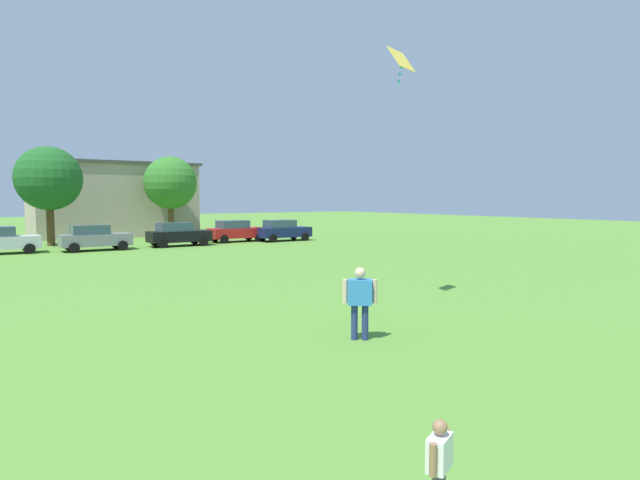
{
  "coord_description": "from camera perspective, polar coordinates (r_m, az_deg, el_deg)",
  "views": [
    {
      "loc": [
        -2.54,
        -0.33,
        3.42
      ],
      "look_at": [
        3.48,
        8.6,
        2.57
      ],
      "focal_mm": 30.09,
      "sensor_mm": 36.0,
      "label": 1
    }
  ],
  "objects": [
    {
      "name": "child_kite_flyer",
      "position": [
        6.31,
        12.58,
        -21.79
      ],
      "size": [
        0.47,
        0.33,
        1.07
      ],
      "rotation": [
        0.0,
        0.0,
        0.44
      ],
      "color": "#4C4C51",
      "rests_on": "ground"
    },
    {
      "name": "house_left",
      "position": [
        52.74,
        -21.22,
        4.06
      ],
      "size": [
        14.01,
        8.76,
        6.58
      ],
      "color": "tan",
      "rests_on": "ground"
    },
    {
      "name": "ground_plane",
      "position": [
        30.63,
        -29.03,
        -2.48
      ],
      "size": [
        160.0,
        160.0,
        0.0
      ],
      "primitive_type": "plane",
      "color": "#568C33"
    },
    {
      "name": "parked_car_black_4",
      "position": [
        39.33,
        -14.86,
        0.61
      ],
      "size": [
        4.3,
        2.02,
        1.68
      ],
      "color": "black",
      "rests_on": "ground"
    },
    {
      "name": "adult_bystander",
      "position": [
        12.97,
        4.26,
        -6.06
      ],
      "size": [
        0.7,
        0.6,
        1.76
      ],
      "rotation": [
        0.0,
        0.0,
        2.5
      ],
      "color": "navy",
      "rests_on": "ground"
    },
    {
      "name": "parked_car_gray_3",
      "position": [
        37.74,
        -22.87,
        0.25
      ],
      "size": [
        4.3,
        2.02,
        1.68
      ],
      "color": "slate",
      "rests_on": "ground"
    },
    {
      "name": "parked_car_red_5",
      "position": [
        42.27,
        -8.95,
        0.97
      ],
      "size": [
        4.3,
        2.02,
        1.68
      ],
      "color": "red",
      "rests_on": "ground"
    },
    {
      "name": "tree_right",
      "position": [
        42.75,
        -26.9,
        5.83
      ],
      "size": [
        4.53,
        4.53,
        7.07
      ],
      "color": "brown",
      "rests_on": "ground"
    },
    {
      "name": "kite",
      "position": [
        17.83,
        8.62,
        18.24
      ],
      "size": [
        1.15,
        0.81,
        1.07
      ],
      "color": "yellow"
    },
    {
      "name": "parked_car_navy_6",
      "position": [
        42.74,
        -4.0,
        1.05
      ],
      "size": [
        4.3,
        2.02,
        1.68
      ],
      "color": "#141E4C",
      "rests_on": "ground"
    },
    {
      "name": "tree_far_right",
      "position": [
        47.42,
        -15.62,
        5.85
      ],
      "size": [
        4.45,
        4.45,
        6.93
      ],
      "color": "brown",
      "rests_on": "ground"
    }
  ]
}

